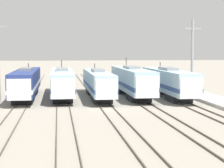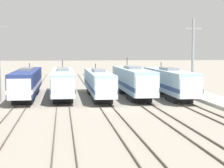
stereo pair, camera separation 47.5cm
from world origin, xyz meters
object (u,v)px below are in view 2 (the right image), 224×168
Objects in this scene: locomotive_center_left at (63,82)px; locomotive_far_left at (27,83)px; locomotive_center at (99,83)px; locomotive_center_right at (133,81)px; catenary_tower_right at (193,58)px; locomotive_far_right at (170,82)px.

locomotive_far_left is at bearing -172.56° from locomotive_center_left.
locomotive_far_left is 1.00× the size of locomotive_center_left.
locomotive_far_left reaches higher than locomotive_center.
locomotive_far_left is at bearing 178.60° from locomotive_center_right.
locomotive_center_left is 5.14m from locomotive_center.
catenary_tower_right is at bearing -11.80° from locomotive_center.
locomotive_center_right is (4.90, 0.58, 0.16)m from locomotive_center.
locomotive_far_left is 19.67m from locomotive_far_right.
locomotive_far_left is at bearing 174.51° from locomotive_center.
catenary_tower_right is (2.69, -1.64, 3.40)m from locomotive_far_right.
locomotive_far_right reaches higher than locomotive_center.
locomotive_far_right is (19.58, -1.91, 0.00)m from locomotive_far_left.
locomotive_far_left is 1.05× the size of locomotive_center.
locomotive_center_right is 1.02× the size of locomotive_far_right.
locomotive_center_left is at bearing 166.45° from catenary_tower_right.
locomotive_center_right reaches higher than locomotive_center_left.
locomotive_center_left is 1.86× the size of catenary_tower_right.
catenary_tower_right is at bearing -31.36° from locomotive_far_right.
catenary_tower_right is at bearing -13.55° from locomotive_center_left.
locomotive_center_right is at bearing -5.83° from locomotive_center_left.
locomotive_center_right is at bearing 162.45° from locomotive_far_right.
locomotive_center_left is 9.84m from locomotive_center_right.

